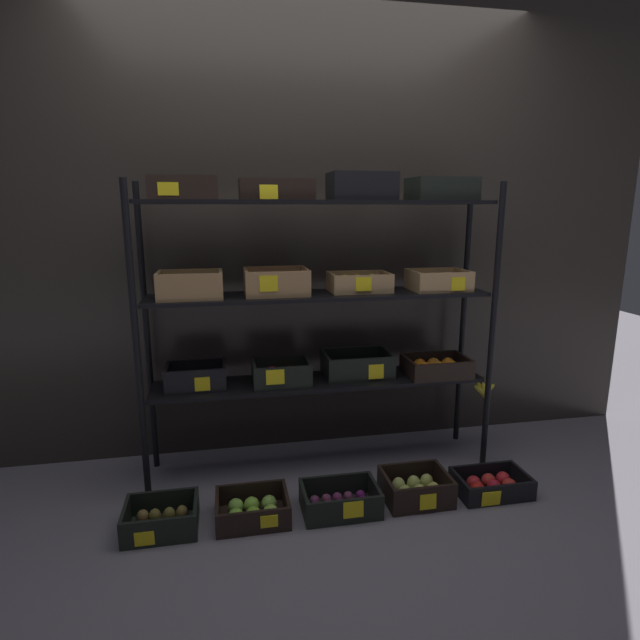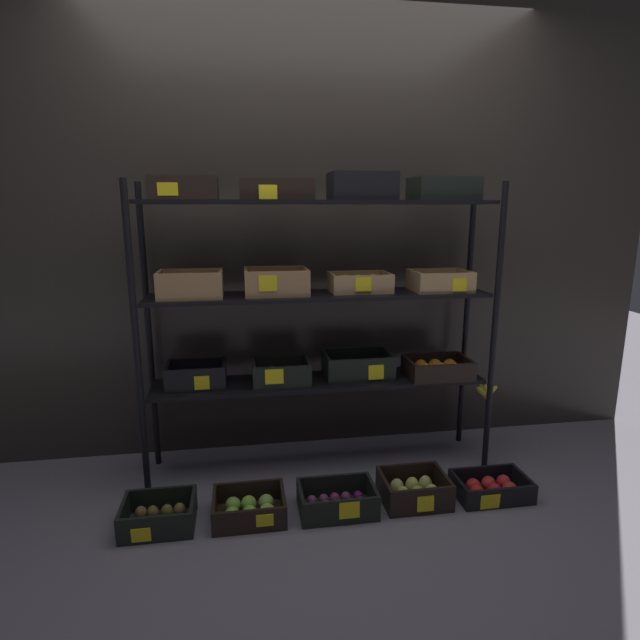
# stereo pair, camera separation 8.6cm
# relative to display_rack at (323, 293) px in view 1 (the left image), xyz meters

# --- Properties ---
(ground_plane) EXTENTS (10.00, 10.00, 0.00)m
(ground_plane) POSITION_rel_display_rack_xyz_m (-0.01, -0.00, -0.98)
(ground_plane) COLOR slate
(storefront_wall) EXTENTS (4.21, 0.12, 2.82)m
(storefront_wall) POSITION_rel_display_rack_xyz_m (-0.01, 0.37, 0.42)
(storefront_wall) COLOR #2D2823
(storefront_wall) RESTS_ON ground_plane
(display_rack) EXTENTS (1.94, 0.37, 1.60)m
(display_rack) POSITION_rel_display_rack_xyz_m (0.00, 0.00, 0.00)
(display_rack) COLOR black
(display_rack) RESTS_ON ground_plane
(crate_ground_kiwi) EXTENTS (0.32, 0.25, 0.13)m
(crate_ground_kiwi) POSITION_rel_display_rack_xyz_m (-0.83, -0.44, -0.94)
(crate_ground_kiwi) COLOR black
(crate_ground_kiwi) RESTS_ON ground_plane
(crate_ground_apple_green) EXTENTS (0.34, 0.26, 0.12)m
(crate_ground_apple_green) POSITION_rel_display_rack_xyz_m (-0.42, -0.44, -0.94)
(crate_ground_apple_green) COLOR black
(crate_ground_apple_green) RESTS_ON ground_plane
(crate_ground_plum) EXTENTS (0.36, 0.25, 0.13)m
(crate_ground_plum) POSITION_rel_display_rack_xyz_m (-0.00, -0.45, -0.94)
(crate_ground_plum) COLOR black
(crate_ground_plum) RESTS_ON ground_plane
(crate_ground_pear) EXTENTS (0.32, 0.26, 0.14)m
(crate_ground_pear) POSITION_rel_display_rack_xyz_m (0.39, -0.43, -0.93)
(crate_ground_pear) COLOR black
(crate_ground_pear) RESTS_ON ground_plane
(crate_ground_apple_red) EXTENTS (0.36, 0.24, 0.10)m
(crate_ground_apple_red) POSITION_rel_display_rack_xyz_m (0.79, -0.45, -0.94)
(crate_ground_apple_red) COLOR black
(crate_ground_apple_red) RESTS_ON ground_plane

